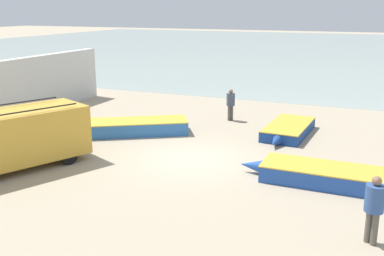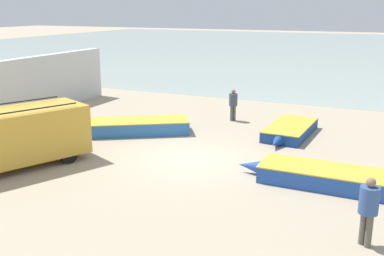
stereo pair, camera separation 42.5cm
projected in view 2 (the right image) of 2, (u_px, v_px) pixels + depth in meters
name	position (u px, v px, depth m)	size (l,w,h in m)	color
ground_plane	(189.00, 160.00, 17.41)	(200.00, 200.00, 0.00)	tan
sea_water	(343.00, 49.00, 63.15)	(120.00, 80.00, 0.01)	#99A89E
parked_van	(16.00, 136.00, 16.38)	(3.95, 5.43, 2.27)	gold
fishing_rowboat_0	(318.00, 176.00, 14.94)	(5.01, 1.67, 0.59)	#234CA3
fishing_rowboat_1	(136.00, 127.00, 20.97)	(5.29, 3.87, 0.64)	#2D66AD
fishing_rowboat_2	(290.00, 130.00, 20.60)	(1.90, 4.67, 0.50)	navy
fisherman_0	(368.00, 206.00, 10.87)	(0.47, 0.47, 1.79)	#5B564C
fisherman_1	(233.00, 102.00, 23.14)	(0.43, 0.43, 1.65)	#5B564C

